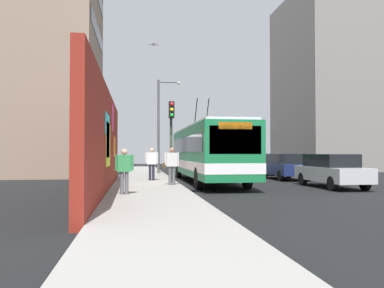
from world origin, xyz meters
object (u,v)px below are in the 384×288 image
object	(u,v)px
parked_car_red	(256,163)
traffic_light	(171,128)
city_bus	(207,151)
pedestrian_midblock	(152,161)
parked_car_silver	(331,170)
street_lamp	(161,120)
pedestrian_at_curb	(172,163)
pedestrian_near_wall	(124,168)
parked_car_navy	(285,166)

from	to	relation	value
parked_car_red	traffic_light	xyz separation A→B (m)	(-9.14, 7.35, 2.08)
traffic_light	city_bus	bearing A→B (deg)	-51.59
pedestrian_midblock	parked_car_silver	bearing A→B (deg)	-115.78
city_bus	pedestrian_midblock	xyz separation A→B (m)	(-0.09, 3.07, -0.54)
parked_car_silver	traffic_light	xyz separation A→B (m)	(2.37, 7.35, 2.09)
parked_car_red	street_lamp	xyz separation A→B (m)	(0.05, 7.27, 3.26)
pedestrian_at_curb	pedestrian_midblock	xyz separation A→B (m)	(3.20, 0.79, 0.02)
pedestrian_near_wall	street_lamp	world-z (taller)	street_lamp
pedestrian_at_curb	pedestrian_midblock	size ratio (longest dim) A/B	0.99
parked_car_navy	street_lamp	distance (m)	9.86
traffic_light	parked_car_silver	bearing A→B (deg)	-107.91
parked_car_navy	pedestrian_near_wall	world-z (taller)	pedestrian_near_wall
pedestrian_near_wall	traffic_light	world-z (taller)	traffic_light
pedestrian_near_wall	parked_car_silver	bearing A→B (deg)	-72.38
city_bus	pedestrian_at_curb	distance (m)	4.04
parked_car_navy	traffic_light	distance (m)	8.36
traffic_light	street_lamp	distance (m)	9.26
parked_car_red	traffic_light	world-z (taller)	traffic_light
parked_car_red	pedestrian_at_curb	size ratio (longest dim) A/B	2.74
parked_car_red	pedestrian_at_curb	bearing A→B (deg)	145.10
parked_car_silver	street_lamp	world-z (taller)	street_lamp
parked_car_red	pedestrian_midblock	world-z (taller)	pedestrian_midblock
parked_car_navy	parked_car_red	size ratio (longest dim) A/B	0.92
pedestrian_near_wall	city_bus	bearing A→B (deg)	-31.43
parked_car_navy	parked_car_red	xyz separation A→B (m)	(5.75, 0.00, 0.00)
pedestrian_midblock	parked_car_navy	bearing A→B (deg)	-77.95
pedestrian_midblock	pedestrian_at_curb	bearing A→B (deg)	-166.17
parked_car_red	pedestrian_near_wall	world-z (taller)	pedestrian_near_wall
parked_car_navy	pedestrian_at_curb	size ratio (longest dim) A/B	2.53
pedestrian_near_wall	parked_car_red	bearing A→B (deg)	-33.28
pedestrian_near_wall	pedestrian_midblock	world-z (taller)	pedestrian_midblock
parked_car_red	pedestrian_at_curb	world-z (taller)	pedestrian_at_curb
parked_car_navy	street_lamp	size ratio (longest dim) A/B	0.64
parked_car_silver	pedestrian_near_wall	size ratio (longest dim) A/B	2.79
city_bus	parked_car_navy	bearing A→B (deg)	-72.11
parked_car_red	pedestrian_at_curb	distance (m)	13.08
parked_car_navy	traffic_light	world-z (taller)	traffic_light
city_bus	pedestrian_at_curb	xyz separation A→B (m)	(-3.29, 2.28, -0.56)
pedestrian_midblock	street_lamp	xyz separation A→B (m)	(7.57, -1.00, 2.91)
city_bus	pedestrian_midblock	world-z (taller)	city_bus
pedestrian_near_wall	traffic_light	xyz separation A→B (m)	(5.41, -2.20, 1.81)
parked_car_silver	street_lamp	bearing A→B (deg)	32.15
parked_car_silver	parked_car_navy	world-z (taller)	same
parked_car_silver	pedestrian_midblock	xyz separation A→B (m)	(3.99, 8.27, 0.36)
city_bus	parked_car_red	size ratio (longest dim) A/B	2.63
pedestrian_midblock	parked_car_red	bearing A→B (deg)	-47.71
pedestrian_at_curb	traffic_light	xyz separation A→B (m)	(1.58, -0.13, 1.75)
parked_car_navy	pedestrian_at_curb	bearing A→B (deg)	123.59
pedestrian_midblock	street_lamp	size ratio (longest dim) A/B	0.25
pedestrian_at_curb	pedestrian_midblock	world-z (taller)	pedestrian_midblock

